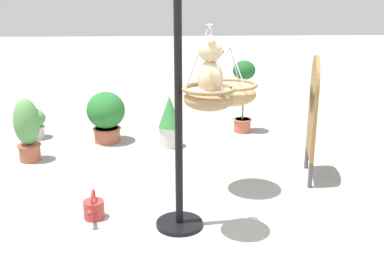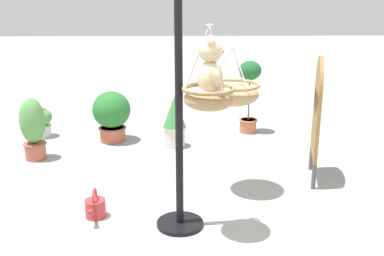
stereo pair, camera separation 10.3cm
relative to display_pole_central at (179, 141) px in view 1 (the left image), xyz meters
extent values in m
plane|color=#9E9E99|center=(0.16, 0.02, -0.85)|extent=(40.00, 40.00, 0.00)
cylinder|color=black|center=(0.00, 0.00, 0.45)|extent=(0.07, 0.07, 2.60)
cylinder|color=black|center=(0.00, 0.00, -0.83)|extent=(0.44, 0.44, 0.04)
ellipsoid|color=#A37F51|center=(0.15, 0.25, 0.41)|extent=(0.42, 0.42, 0.19)
torus|color=olive|center=(0.15, 0.25, 0.50)|extent=(0.45, 0.45, 0.04)
ellipsoid|color=silver|center=(0.15, 0.25, 0.43)|extent=(0.37, 0.37, 0.16)
cylinder|color=#B7B7BC|center=(0.23, 0.30, 0.76)|extent=(0.18, 0.11, 0.52)
cylinder|color=#B7B7BC|center=(0.07, 0.30, 0.76)|extent=(0.18, 0.11, 0.52)
cylinder|color=#B7B7BC|center=(0.15, 0.15, 0.76)|extent=(0.01, 0.21, 0.52)
torus|color=#B7B7BC|center=(0.15, 0.25, 1.02)|extent=(0.06, 0.06, 0.01)
ellipsoid|color=#D1B789|center=(0.15, 0.26, 0.59)|extent=(0.25, 0.21, 0.29)
sphere|color=#D1B789|center=(0.15, 0.26, 0.82)|extent=(0.23, 0.23, 0.19)
ellipsoid|color=beige|center=(0.15, 0.33, 0.80)|extent=(0.10, 0.09, 0.06)
sphere|color=black|center=(0.15, 0.36, 0.80)|extent=(0.03, 0.03, 0.03)
sphere|color=#D1B789|center=(0.08, 0.26, 0.89)|extent=(0.07, 0.07, 0.07)
sphere|color=#D1B789|center=(0.22, 0.26, 0.89)|extent=(0.07, 0.07, 0.07)
ellipsoid|color=#D1B789|center=(0.02, 0.29, 0.62)|extent=(0.08, 0.14, 0.19)
ellipsoid|color=#D1B789|center=(0.28, 0.29, 0.62)|extent=(0.08, 0.14, 0.19)
ellipsoid|color=#D1B789|center=(0.08, 0.37, 0.48)|extent=(0.09, 0.17, 0.09)
ellipsoid|color=#D1B789|center=(0.22, 0.37, 0.48)|extent=(0.09, 0.17, 0.09)
ellipsoid|color=tan|center=(-0.76, 0.55, 0.25)|extent=(0.56, 0.56, 0.22)
torus|color=#97794E|center=(-0.76, 0.55, 0.35)|extent=(0.59, 0.59, 0.04)
ellipsoid|color=silver|center=(-0.76, 0.55, 0.27)|extent=(0.49, 0.49, 0.18)
cylinder|color=#B7B7BC|center=(-0.65, 0.62, 0.54)|extent=(0.24, 0.14, 0.39)
cylinder|color=#B7B7BC|center=(-0.88, 0.62, 0.54)|extent=(0.24, 0.14, 0.39)
cylinder|color=#B7B7BC|center=(-0.76, 0.42, 0.54)|extent=(0.01, 0.27, 0.39)
torus|color=#B7B7BC|center=(-0.76, 0.55, 0.73)|extent=(0.06, 0.06, 0.01)
cylinder|color=#AD563D|center=(-1.85, -1.91, -0.74)|extent=(0.27, 0.27, 0.22)
torus|color=#9C4E37|center=(-1.85, -1.91, -0.63)|extent=(0.30, 0.30, 0.03)
cylinder|color=#382819|center=(-1.85, -1.91, -0.64)|extent=(0.24, 0.24, 0.03)
ellipsoid|color=#56934C|center=(-1.85, -1.91, -0.32)|extent=(0.33, 0.33, 0.61)
cylinder|color=#AD563D|center=(-2.59, -1.00, -0.74)|extent=(0.37, 0.37, 0.21)
torus|color=#9C4E37|center=(-2.59, -1.00, -0.65)|extent=(0.41, 0.41, 0.03)
cylinder|color=#382819|center=(-2.59, -1.00, -0.65)|extent=(0.33, 0.33, 0.03)
ellipsoid|color=#28702D|center=(-2.59, -1.00, -0.37)|extent=(0.55, 0.55, 0.54)
cylinder|color=#BC6042|center=(-2.97, 1.08, -0.74)|extent=(0.26, 0.26, 0.21)
torus|color=#A9573B|center=(-2.97, 1.08, -0.65)|extent=(0.29, 0.29, 0.03)
cylinder|color=#382819|center=(-2.97, 1.08, -0.65)|extent=(0.23, 0.23, 0.03)
cylinder|color=#4C6B38|center=(-2.97, 1.08, -0.32)|extent=(0.02, 0.02, 0.64)
ellipsoid|color=#1E5B28|center=(-2.97, 1.08, 0.14)|extent=(0.35, 0.35, 0.29)
cylinder|color=beige|center=(-2.82, -2.10, -0.76)|extent=(0.25, 0.25, 0.18)
torus|color=#BCB7AE|center=(-2.82, -2.10, -0.67)|extent=(0.28, 0.28, 0.03)
cylinder|color=#382819|center=(-2.82, -2.10, -0.68)|extent=(0.22, 0.22, 0.03)
ellipsoid|color=#56934C|center=(-2.82, -2.10, -0.53)|extent=(0.32, 0.32, 0.26)
sphere|color=#E0384C|center=(-2.73, -2.12, -0.39)|extent=(0.05, 0.05, 0.05)
sphere|color=#E0384C|center=(-2.81, -2.05, -0.43)|extent=(0.07, 0.07, 0.07)
cylinder|color=beige|center=(-2.31, -0.07, -0.70)|extent=(0.29, 0.29, 0.29)
torus|color=#BCB7AE|center=(-2.31, -0.07, -0.57)|extent=(0.33, 0.33, 0.03)
cylinder|color=#382819|center=(-2.31, -0.07, -0.57)|extent=(0.26, 0.26, 0.03)
cone|color=#38843D|center=(-2.31, -0.07, -0.33)|extent=(0.32, 0.32, 0.45)
cube|color=olive|center=(-1.09, 1.56, -0.16)|extent=(0.67, 0.19, 0.77)
cylinder|color=olive|center=(-1.09, 1.56, 0.27)|extent=(0.67, 0.19, 0.67)
cylinder|color=#4C4C4C|center=(-1.38, 1.63, -0.70)|extent=(0.05, 0.05, 0.30)
cylinder|color=#4C4C4C|center=(-0.80, 1.50, -0.70)|extent=(0.05, 0.05, 0.30)
cylinder|color=#B23333|center=(-0.20, -0.83, -0.76)|extent=(0.20, 0.20, 0.18)
cylinder|color=#B23333|center=(-0.05, -0.83, -0.74)|extent=(0.17, 0.04, 0.14)
sphere|color=maroon|center=(0.02, -0.83, -0.68)|extent=(0.06, 0.06, 0.06)
torus|color=#B23333|center=(-0.20, -0.83, -0.63)|extent=(0.16, 0.02, 0.16)
camera|label=1|loc=(3.81, -0.09, 1.26)|focal=42.12mm
camera|label=2|loc=(3.82, 0.01, 1.26)|focal=42.12mm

